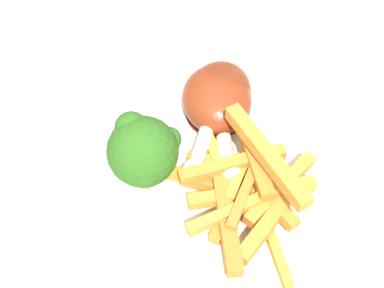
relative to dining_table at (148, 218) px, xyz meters
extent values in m
cube|color=beige|center=(0.00, 0.00, 0.10)|extent=(1.13, 0.69, 0.03)
cylinder|color=#9C9582|center=(-0.51, -0.28, -0.26)|extent=(0.06, 0.06, 0.70)
cylinder|color=white|center=(-0.02, 0.04, 0.12)|extent=(0.27, 0.27, 0.01)
cylinder|color=#73A159|center=(0.02, 0.03, 0.14)|extent=(0.01, 0.01, 0.02)
sphere|color=#2E651D|center=(0.02, 0.03, 0.17)|extent=(0.05, 0.05, 0.05)
sphere|color=#2E651D|center=(0.03, 0.04, 0.17)|extent=(0.02, 0.02, 0.02)
sphere|color=#2E651D|center=(0.01, 0.01, 0.17)|extent=(0.03, 0.03, 0.03)
sphere|color=#2E651D|center=(0.02, 0.01, 0.18)|extent=(0.02, 0.02, 0.02)
sphere|color=#2E651D|center=(0.00, 0.04, 0.17)|extent=(0.02, 0.02, 0.02)
sphere|color=#2E651D|center=(0.00, 0.03, 0.16)|extent=(0.02, 0.02, 0.02)
cylinder|color=#91A04D|center=(0.01, 0.02, 0.14)|extent=(0.02, 0.02, 0.02)
sphere|color=#297D20|center=(0.01, 0.02, 0.17)|extent=(0.04, 0.04, 0.04)
sphere|color=#297D20|center=(0.03, 0.02, 0.16)|extent=(0.02, 0.02, 0.02)
sphere|color=#297D20|center=(0.00, 0.02, 0.17)|extent=(0.01, 0.01, 0.01)
sphere|color=#297D20|center=(0.02, 0.04, 0.17)|extent=(0.02, 0.02, 0.02)
cube|color=orange|center=(-0.01, 0.09, 0.13)|extent=(0.09, 0.03, 0.01)
cube|color=orange|center=(-0.02, 0.09, 0.14)|extent=(0.06, 0.02, 0.01)
cube|color=orange|center=(-0.02, 0.07, 0.14)|extent=(0.04, 0.06, 0.01)
cube|color=orange|center=(-0.03, 0.12, 0.14)|extent=(0.08, 0.02, 0.01)
cube|color=orange|center=(-0.01, 0.10, 0.14)|extent=(0.08, 0.08, 0.01)
cube|color=orange|center=(-0.03, 0.10, 0.17)|extent=(0.05, 0.09, 0.01)
cube|color=orange|center=(0.00, 0.13, 0.14)|extent=(0.08, 0.01, 0.01)
cube|color=orange|center=(0.00, 0.13, 0.13)|extent=(0.07, 0.08, 0.01)
cube|color=orange|center=(0.00, 0.05, 0.13)|extent=(0.04, 0.07, 0.01)
cube|color=#C0762B|center=(0.02, 0.10, 0.14)|extent=(0.08, 0.07, 0.01)
cube|color=#C87C2D|center=(-0.01, 0.10, 0.15)|extent=(0.08, 0.03, 0.01)
cube|color=#C3782C|center=(-0.02, 0.07, 0.14)|extent=(0.03, 0.06, 0.01)
cube|color=#C97C2D|center=(-0.03, 0.09, 0.15)|extent=(0.06, 0.06, 0.01)
cube|color=orange|center=(-0.01, 0.08, 0.13)|extent=(0.03, 0.06, 0.01)
cube|color=orange|center=(-0.02, 0.11, 0.14)|extent=(0.03, 0.07, 0.01)
cube|color=orange|center=(0.01, 0.11, 0.15)|extent=(0.08, 0.04, 0.01)
cube|color=orange|center=(-0.02, 0.08, 0.15)|extent=(0.07, 0.06, 0.01)
cylinder|color=#551B0D|center=(-0.08, 0.03, 0.13)|extent=(0.05, 0.05, 0.00)
ellipsoid|color=maroon|center=(-0.08, 0.03, 0.15)|extent=(0.08, 0.08, 0.04)
cylinder|color=beige|center=(-0.02, 0.05, 0.14)|extent=(0.04, 0.03, 0.01)
sphere|color=silver|center=(0.00, 0.06, 0.14)|extent=(0.02, 0.02, 0.02)
cylinder|color=#611E0E|center=(-0.07, 0.03, 0.13)|extent=(0.05, 0.05, 0.00)
ellipsoid|color=maroon|center=(-0.07, 0.03, 0.15)|extent=(0.09, 0.09, 0.04)
cylinder|color=beige|center=(-0.03, 0.07, 0.14)|extent=(0.03, 0.03, 0.01)
sphere|color=silver|center=(-0.02, 0.08, 0.14)|extent=(0.02, 0.02, 0.02)
camera|label=1|loc=(0.17, 0.19, 0.48)|focal=47.62mm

